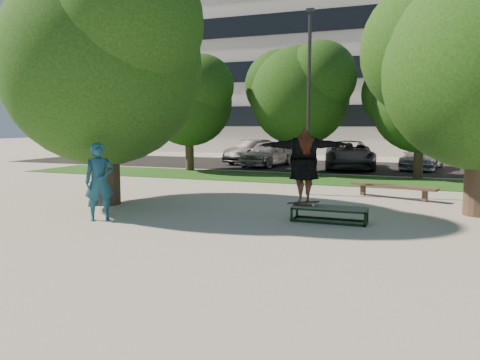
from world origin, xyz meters
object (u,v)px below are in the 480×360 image
at_px(lamppost, 309,101).
at_px(car_silver_b, 423,157).
at_px(car_silver_a, 268,153).
at_px(bystander, 99,182).
at_px(car_dark, 251,152).
at_px(grind_box, 329,214).
at_px(bench, 393,187).
at_px(tree_left, 101,54).
at_px(car_grey, 349,155).

relative_size(lamppost, car_silver_b, 1.39).
relative_size(car_silver_a, car_silver_b, 0.99).
xyz_separation_m(bystander, car_silver_b, (7.58, 17.02, -0.33)).
bearing_deg(car_dark, grind_box, -55.39).
bearing_deg(bench, tree_left, -133.32).
distance_m(lamppost, bench, 3.93).
bearing_deg(bench, car_grey, 125.36).
bearing_deg(car_silver_a, grind_box, -56.85).
bearing_deg(lamppost, bench, 3.39).
bearing_deg(car_silver_a, lamppost, -55.39).
height_order(lamppost, grind_box, lamppost).
xyz_separation_m(bench, car_dark, (-8.76, 11.12, 0.36)).
xyz_separation_m(tree_left, lamppost, (5.29, 3.91, -1.27)).
bearing_deg(grind_box, bench, 74.04).
height_order(grind_box, bystander, bystander).
xyz_separation_m(bench, car_grey, (-2.73, 9.83, 0.39)).
bearing_deg(bystander, car_dark, 54.00).
relative_size(tree_left, bench, 2.58).
relative_size(tree_left, lamppost, 1.16).
xyz_separation_m(grind_box, bystander, (-5.37, -1.80, 0.78)).
bearing_deg(car_silver_b, bench, -85.60).
distance_m(tree_left, grind_box, 8.01).
distance_m(car_grey, car_silver_b, 3.82).
bearing_deg(car_silver_b, tree_left, -111.69).
bearing_deg(bench, lamppost, -156.75).
bearing_deg(tree_left, car_dark, 92.67).
height_order(car_dark, car_silver_b, car_dark).
relative_size(lamppost, car_grey, 1.13).
height_order(lamppost, car_silver_a, lamppost).
bearing_deg(car_silver_a, bystander, -77.64).
bearing_deg(bystander, tree_left, 80.78).
bearing_deg(bench, car_silver_b, 104.80).
height_order(bystander, car_grey, bystander).
height_order(grind_box, car_silver_b, car_silver_b).
xyz_separation_m(tree_left, car_dark, (-0.71, 15.19, -3.70)).
bearing_deg(lamppost, car_silver_b, 71.33).
relative_size(bystander, car_dark, 0.44).
bearing_deg(car_grey, car_silver_b, 5.10).
xyz_separation_m(lamppost, car_silver_a, (-4.50, 9.87, -2.41)).
xyz_separation_m(lamppost, car_dark, (-6.00, 11.28, -2.43)).
distance_m(bench, car_silver_b, 10.87).
distance_m(car_silver_a, car_silver_b, 8.29).
height_order(lamppost, car_dark, lamppost).
height_order(bench, car_grey, car_grey).
xyz_separation_m(tree_left, bench, (8.05, 4.07, -4.06)).
bearing_deg(car_silver_b, lamppost, -99.21).
bearing_deg(bystander, car_silver_b, 22.98).
bearing_deg(tree_left, bench, 26.82).
bearing_deg(car_dark, car_grey, -3.26).
xyz_separation_m(car_silver_a, car_dark, (-1.50, 1.42, -0.02)).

